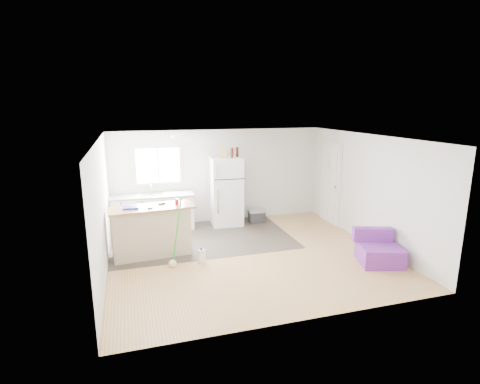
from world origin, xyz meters
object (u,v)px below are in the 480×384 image
cleaner_jug (202,256)px  mop (174,255)px  cardboard_box (222,152)px  bottle_left (232,153)px  kitchen_cabinets (153,212)px  blue_tray (131,208)px  purple_seat (379,251)px  peninsula (151,231)px  refrigerator (226,191)px  bottle_right (237,152)px  cooler (257,216)px  red_cup (177,202)px

cleaner_jug → mop: (-0.54, -0.03, 0.10)m
cardboard_box → bottle_left: (0.22, -0.09, -0.02)m
cleaner_jug → kitchen_cabinets: bearing=88.4°
blue_tray → bottle_left: bottle_left is taller
purple_seat → peninsula: bearing=176.5°
refrigerator → bottle_right: bearing=5.1°
bottle_left → bottle_right: same height
cleaner_jug → cardboard_box: size_ratio=1.00×
kitchen_cabinets → bottle_right: (2.13, -0.06, 1.40)m
cooler → bottle_left: (-0.67, -0.02, 1.69)m
peninsula → red_cup: bearing=-3.0°
refrigerator → cardboard_box: cardboard_box is taller
cardboard_box → red_cup: bearing=-131.5°
refrigerator → bottle_right: 1.03m
cardboard_box → bottle_left: cardboard_box is taller
peninsula → bottle_right: 3.06m
refrigerator → cooler: size_ratio=3.87×
kitchen_cabinets → blue_tray: kitchen_cabinets is taller
bottle_right → blue_tray: bearing=-149.0°
refrigerator → blue_tray: (-2.35, -1.58, 0.18)m
refrigerator → mop: (-1.62, -2.21, -0.64)m
red_cup → bottle_right: 2.45m
cooler → purple_seat: 3.43m
purple_seat → blue_tray: blue_tray is taller
cleaner_jug → cardboard_box: bearing=45.3°
peninsula → mop: 0.80m
refrigerator → red_cup: size_ratio=14.43×
blue_tray → bottle_left: (2.48, 1.48, 0.81)m
bottle_left → bottle_right: size_ratio=1.00×
blue_tray → red_cup: bearing=2.7°
red_cup → bottle_left: bottle_left is taller
cooler → purple_seat: (1.42, -3.12, 0.06)m
cardboard_box → bottle_left: size_ratio=1.20×
peninsula → kitchen_cabinets: bearing=79.9°
cleaner_jug → refrigerator: bearing=43.5°
peninsula → bottle_right: bottle_right is taller
red_cup → cardboard_box: size_ratio=0.40×
cleaner_jug → purple_seat: bearing=-37.3°
cardboard_box → bottle_right: bearing=3.0°
cleaner_jug → bottle_left: bearing=39.7°
red_cup → blue_tray: 0.91m
cooler → cardboard_box: bearing=178.9°
purple_seat → bottle_right: 4.08m
peninsula → blue_tray: blue_tray is taller
peninsula → refrigerator: 2.54m
peninsula → red_cup: 0.78m
cooler → cleaner_jug: cooler is taller
refrigerator → mop: refrigerator is taller
cooler → cleaner_jug: 2.83m
kitchen_cabinets → mop: mop is taller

